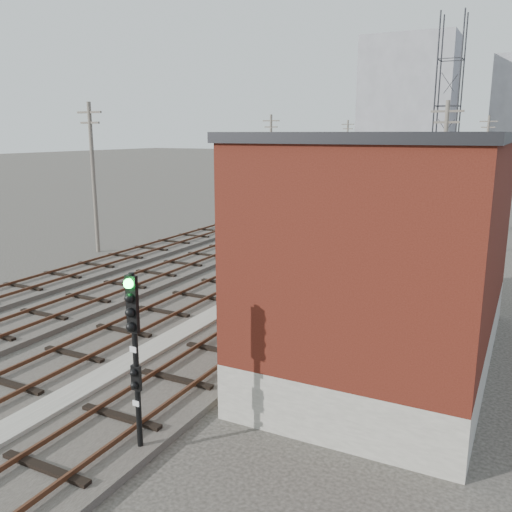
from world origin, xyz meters
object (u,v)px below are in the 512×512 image
Objects in this scene: site_trailer at (343,198)px; car_silver at (258,193)px; signal_mast at (134,350)px; car_red at (268,196)px; switch_stand at (363,214)px; car_grey at (280,189)px.

site_trailer reaches higher than car_silver.
site_trailer is (-7.90, 39.19, -1.20)m from signal_mast.
signal_mast is at bearing -148.46° from car_red.
signal_mast is 0.63× the size of site_trailer.
site_trailer is at bearing 115.87° from switch_stand.
car_grey is at bearing 110.95° from signal_mast.
car_silver is at bearing 113.56° from signal_mast.
car_silver is at bearing 142.75° from site_trailer.
car_red is 0.94× the size of car_silver.
car_red is 0.77× the size of car_grey.
site_trailer is at bearing -118.49° from car_grey.
signal_mast reaches higher than switch_stand.
site_trailer reaches higher than switch_stand.
car_silver is 5.09m from car_grey.
car_red is at bearing 146.12° from site_trailer.
car_grey is (-11.48, 11.44, -0.65)m from site_trailer.
signal_mast is 54.24m from car_grey.
car_red is (-12.97, 8.84, -0.04)m from switch_stand.
car_silver is at bearing -169.04° from car_grey.
car_silver is at bearing 58.24° from car_red.
switch_stand reaches higher than car_silver.
site_trailer is 13.58m from car_silver.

